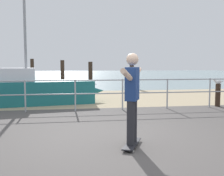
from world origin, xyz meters
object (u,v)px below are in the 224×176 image
skateboarder (132,93)px  bollard_short (218,95)px  skateboard (132,144)px  seagull (218,82)px  sailboat (39,91)px

skateboarder → bollard_short: bearing=44.7°
skateboard → seagull: 5.89m
skateboard → bollard_short: (4.15, 4.11, 0.35)m
skateboarder → bollard_short: (4.15, 4.11, -0.60)m
skateboard → bollard_short: bearing=44.7°
sailboat → bollard_short: (6.47, -1.65, -0.11)m
skateboarder → bollard_short: size_ratio=1.97×
bollard_short → seagull: bearing=-160.3°
sailboat → skateboarder: size_ratio=3.33×
sailboat → bollard_short: sailboat is taller
skateboard → sailboat: bearing=111.9°
skateboard → bollard_short: bollard_short is taller
skateboarder → skateboard: bearing=-87.3°
sailboat → skateboarder: (2.31, -5.76, 0.49)m
sailboat → skateboard: bearing=-68.1°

